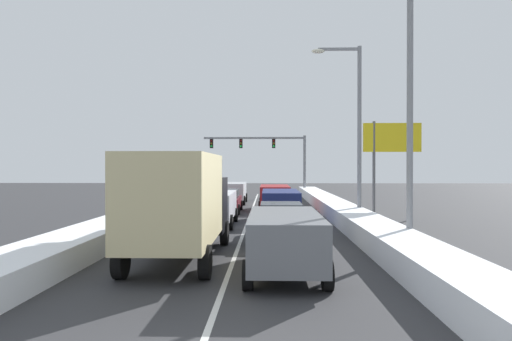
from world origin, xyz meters
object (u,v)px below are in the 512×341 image
(sedan_charcoal_right_lane_second, at_px, (281,221))
(suv_silver_center_lane_fourth, at_px, (233,191))
(street_lamp_right_mid, at_px, (353,119))
(traffic_light_gantry, at_px, (269,150))
(box_truck_center_lane_nearest, at_px, (180,201))
(suv_red_right_lane_fourth, at_px, (275,195))
(street_lamp_right_near, at_px, (401,93))
(suv_white_center_lane_second, at_px, (214,206))
(roadside_sign_right, at_px, (392,148))
(sedan_maroon_center_lane_third, at_px, (226,201))
(suv_gray_right_lane_nearest, at_px, (285,238))
(suv_navy_right_lane_third, at_px, (280,203))

(sedan_charcoal_right_lane_second, relative_size, suv_silver_center_lane_fourth, 0.92)
(street_lamp_right_mid, bearing_deg, traffic_light_gantry, 100.99)
(box_truck_center_lane_nearest, bearing_deg, traffic_light_gantry, 85.06)
(box_truck_center_lane_nearest, height_order, street_lamp_right_mid, street_lamp_right_mid)
(suv_red_right_lane_fourth, distance_m, street_lamp_right_near, 16.48)
(sedan_charcoal_right_lane_second, height_order, box_truck_center_lane_nearest, box_truck_center_lane_nearest)
(suv_white_center_lane_second, bearing_deg, roadside_sign_right, 14.89)
(sedan_charcoal_right_lane_second, bearing_deg, suv_red_right_lane_fourth, 90.28)
(suv_white_center_lane_second, xyz_separation_m, roadside_sign_right, (9.62, 2.56, 3.00))
(sedan_maroon_center_lane_third, bearing_deg, street_lamp_right_mid, -35.67)
(suv_gray_right_lane_nearest, distance_m, traffic_light_gantry, 35.07)
(box_truck_center_lane_nearest, distance_m, suv_silver_center_lane_fourth, 22.47)
(suv_red_right_lane_fourth, height_order, sedan_maroon_center_lane_third, suv_red_right_lane_fourth)
(suv_white_center_lane_second, xyz_separation_m, sedan_maroon_center_lane_third, (-0.02, 6.72, -0.25))
(box_truck_center_lane_nearest, distance_m, suv_white_center_lane_second, 8.67)
(sedan_maroon_center_lane_third, bearing_deg, sedan_charcoal_right_lane_second, -73.72)
(suv_gray_right_lane_nearest, bearing_deg, suv_white_center_lane_second, 107.12)
(street_lamp_right_mid, xyz_separation_m, roadside_sign_right, (2.34, 1.07, -1.51))
(street_lamp_right_near, bearing_deg, street_lamp_right_mid, 90.65)
(sedan_maroon_center_lane_third, xyz_separation_m, street_lamp_right_mid, (7.29, -5.24, 4.76))
(suv_silver_center_lane_fourth, xyz_separation_m, street_lamp_right_near, (7.47, -20.71, 4.54))
(sedan_maroon_center_lane_third, relative_size, roadside_sign_right, 0.82)
(suv_navy_right_lane_third, height_order, roadside_sign_right, roadside_sign_right)
(suv_red_right_lane_fourth, bearing_deg, street_lamp_right_mid, -59.44)
(box_truck_center_lane_nearest, xyz_separation_m, sedan_maroon_center_lane_third, (0.04, 15.35, -1.14))
(suv_gray_right_lane_nearest, relative_size, sedan_maroon_center_lane_third, 1.09)
(suv_navy_right_lane_third, height_order, suv_red_right_lane_fourth, same)
(suv_navy_right_lane_third, bearing_deg, box_truck_center_lane_nearest, -108.27)
(street_lamp_right_near, distance_m, street_lamp_right_mid, 8.37)
(street_lamp_right_mid, bearing_deg, box_truck_center_lane_nearest, -125.94)
(suv_gray_right_lane_nearest, height_order, sedan_charcoal_right_lane_second, suv_gray_right_lane_nearest)
(sedan_maroon_center_lane_third, height_order, suv_silver_center_lane_fourth, suv_silver_center_lane_fourth)
(box_truck_center_lane_nearest, xyz_separation_m, street_lamp_right_near, (7.43, 1.74, 3.65))
(suv_gray_right_lane_nearest, relative_size, roadside_sign_right, 0.89)
(suv_silver_center_lane_fourth, relative_size, roadside_sign_right, 0.89)
(sedan_charcoal_right_lane_second, bearing_deg, sedan_maroon_center_lane_third, 106.28)
(suv_red_right_lane_fourth, distance_m, suv_white_center_lane_second, 8.99)
(sedan_charcoal_right_lane_second, xyz_separation_m, traffic_light_gantry, (-0.45, 28.98, 3.96))
(sedan_charcoal_right_lane_second, height_order, traffic_light_gantry, traffic_light_gantry)
(suv_white_center_lane_second, xyz_separation_m, suv_silver_center_lane_fourth, (-0.09, 13.83, 0.00))
(suv_silver_center_lane_fourth, height_order, traffic_light_gantry, traffic_light_gantry)
(suv_gray_right_lane_nearest, bearing_deg, suv_silver_center_lane_fourth, 97.74)
(suv_white_center_lane_second, distance_m, roadside_sign_right, 10.39)
(suv_gray_right_lane_nearest, bearing_deg, sedan_charcoal_right_lane_second, 89.40)
(suv_gray_right_lane_nearest, height_order, box_truck_center_lane_nearest, box_truck_center_lane_nearest)
(suv_navy_right_lane_third, bearing_deg, street_lamp_right_mid, -5.67)
(suv_gray_right_lane_nearest, bearing_deg, roadside_sign_right, 63.60)
(traffic_light_gantry, distance_m, street_lamp_right_mid, 23.45)
(suv_navy_right_lane_third, relative_size, roadside_sign_right, 0.89)
(suv_silver_center_lane_fourth, distance_m, traffic_light_gantry, 11.66)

